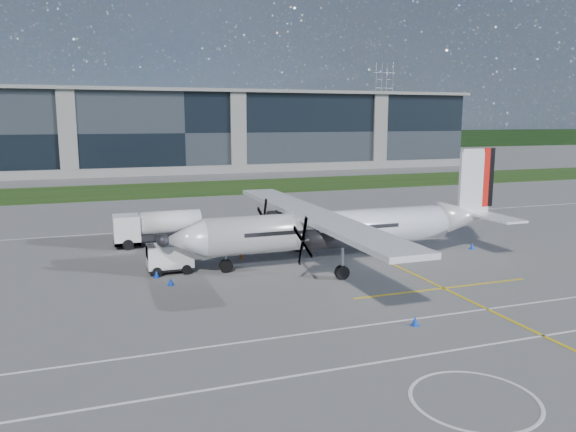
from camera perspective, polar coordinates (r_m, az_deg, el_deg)
ground at (r=76.22m, az=-6.61°, el=2.16°), size 400.00×400.00×0.00m
grass_strip at (r=83.97m, az=-7.84°, el=2.86°), size 400.00×18.00×0.04m
terminal_building at (r=114.91m, az=-11.22°, el=8.37°), size 120.00×20.00×15.00m
tree_line at (r=174.61m, az=-14.08°, el=7.23°), size 400.00×6.00×6.00m
pylon_east at (r=210.02m, az=9.67°, el=11.06°), size 9.00×4.60×30.00m
yellow_taxiway_centerline at (r=48.98m, az=4.77°, el=-2.10°), size 0.20×70.00×0.01m
white_lane_line at (r=27.75m, az=19.94°, el=-12.15°), size 90.00×0.15×0.01m
turboprop_aircraft at (r=39.74m, az=5.60°, el=0.90°), size 25.49×26.43×7.93m
fuel_tanker_truck at (r=46.58m, az=-13.71°, el=-1.25°), size 7.34×2.38×2.75m
baggage_tug at (r=38.24m, az=-11.90°, el=-4.23°), size 3.18×1.91×1.91m
ground_crew_person at (r=41.18m, az=-4.80°, el=-2.93°), size 0.63×0.86×2.06m
safety_cone_nose_stbd at (r=38.80m, az=-11.20°, el=-5.07°), size 0.36×0.36×0.50m
safety_cone_portwing at (r=28.97m, az=12.80°, el=-10.32°), size 0.36×0.36×0.50m
safety_cone_fwd at (r=37.39m, az=-13.23°, el=-5.72°), size 0.36×0.36×0.50m
safety_cone_tail at (r=46.45m, az=18.19°, el=-2.91°), size 0.36×0.36×0.50m
safety_cone_nose_port at (r=35.48m, az=-11.84°, el=-6.52°), size 0.36×0.36×0.50m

